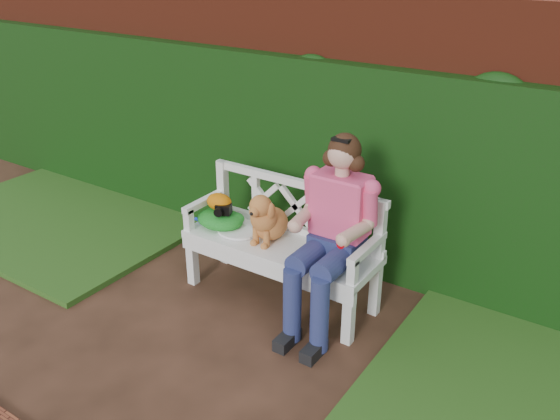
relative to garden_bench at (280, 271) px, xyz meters
The scene contains 11 objects.
ground 0.97m from the garden_bench, 98.96° to the right, with size 60.00×60.00×0.00m, color black.
brick_wall 1.31m from the garden_bench, 98.55° to the left, with size 10.00×0.30×2.20m, color maroon.
ivy_hedge 0.98m from the garden_bench, 100.99° to the left, with size 10.00×0.18×1.70m, color #0C3609.
grass_left 2.56m from the garden_bench, behind, with size 2.60×2.00×0.05m, color #235119.
garden_bench is the anchor object (origin of this frame).
seated_woman 0.65m from the garden_bench, ahead, with size 0.58×0.78×1.38m, color #F52E5A, non-canonical shape.
dog 0.45m from the garden_bench, behind, with size 0.27×0.37×0.40m, color brown, non-canonical shape.
tennis_racket 0.47m from the garden_bench, behind, with size 0.60×0.25×0.03m, color beige, non-canonical shape.
green_bag 0.62m from the garden_bench, behind, with size 0.39×0.30×0.13m, color green, non-canonical shape.
camera_item 0.64m from the garden_bench, behind, with size 0.12×0.09×0.08m, color black.
baseball_glove 0.71m from the garden_bench, behind, with size 0.21×0.16×0.14m, color #C16507.
Camera 1 is at (2.31, -2.32, 2.56)m, focal length 38.00 mm.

